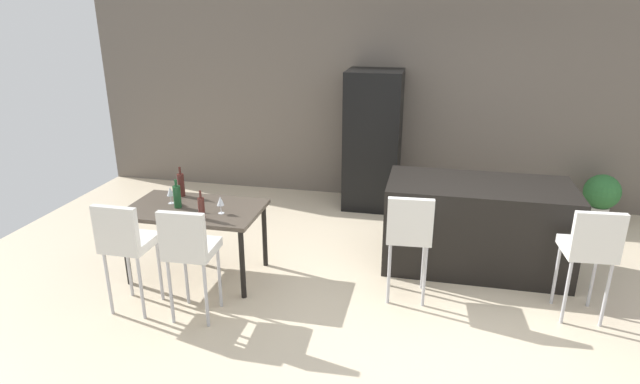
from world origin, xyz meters
TOP-DOWN VIEW (x-y plane):
  - ground_plane at (0.00, 0.00)m, footprint 10.00×10.00m
  - back_wall at (0.00, 2.64)m, footprint 10.00×0.12m
  - kitchen_island at (0.44, 0.65)m, footprint 1.85×0.91m
  - bar_chair_left at (-0.22, -0.19)m, footprint 0.42×0.42m
  - bar_chair_middle at (1.29, -0.19)m, footprint 0.43×0.43m
  - dining_table at (-2.31, -0.16)m, footprint 1.32×0.78m
  - dining_chair_near at (-2.61, -0.91)m, footprint 0.40×0.40m
  - dining_chair_far at (-2.02, -0.91)m, footprint 0.42×0.42m
  - wine_bottle_right at (-2.12, -0.42)m, footprint 0.06×0.06m
  - wine_bottle_corner at (-2.47, -0.19)m, footprint 0.08×0.08m
  - wine_bottle_far at (-2.58, 0.11)m, footprint 0.07×0.07m
  - wine_glass_left at (-2.59, -0.11)m, footprint 0.07×0.07m
  - wine_glass_middle at (-2.00, -0.25)m, footprint 0.07×0.07m
  - refrigerator at (-0.84, 2.20)m, footprint 0.72×0.68m
  - potted_plant at (2.06, 2.19)m, footprint 0.44×0.44m

SIDE VIEW (x-z plane):
  - ground_plane at x=0.00m, z-range 0.00..0.00m
  - potted_plant at x=2.06m, z-range 0.06..0.69m
  - kitchen_island at x=0.44m, z-range 0.00..0.92m
  - dining_table at x=-2.31m, z-range 0.30..1.04m
  - bar_chair_left at x=-0.22m, z-range 0.17..1.22m
  - bar_chair_middle at x=1.29m, z-range 0.17..1.22m
  - dining_chair_near at x=-2.61m, z-range 0.17..1.22m
  - dining_chair_far at x=-2.02m, z-range 0.17..1.22m
  - wine_bottle_right at x=-2.12m, z-range 0.71..0.99m
  - wine_bottle_corner at x=-2.47m, z-range 0.71..1.00m
  - wine_glass_left at x=-2.59m, z-range 0.78..0.95m
  - wine_glass_middle at x=-2.00m, z-range 0.78..0.95m
  - wine_bottle_far at x=-2.58m, z-range 0.71..1.02m
  - refrigerator at x=-0.84m, z-range 0.00..1.84m
  - back_wall at x=0.00m, z-range 0.00..2.90m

